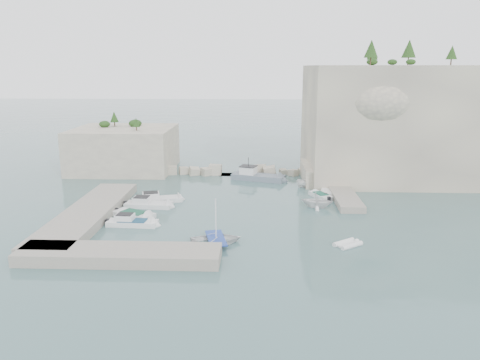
{
  "coord_description": "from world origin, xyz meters",
  "views": [
    {
      "loc": [
        2.26,
        -50.82,
        16.82
      ],
      "look_at": [
        0.0,
        6.0,
        3.0
      ],
      "focal_mm": 35.0,
      "sensor_mm": 36.0,
      "label": 1
    }
  ],
  "objects_px": {
    "tender_east_a": "(317,207)",
    "motorboat_c": "(134,217)",
    "tender_east_c": "(328,193)",
    "work_boat": "(258,180)",
    "tender_east_d": "(310,187)",
    "motorboat_a": "(158,202)",
    "rowboat": "(216,243)",
    "motorboat_d": "(133,226)",
    "inflatable_dinghy": "(348,246)",
    "motorboat_b": "(149,207)",
    "tender_east_b": "(320,198)"
  },
  "relations": [
    {
      "from": "tender_east_a",
      "to": "tender_east_b",
      "type": "bearing_deg",
      "value": -0.79
    },
    {
      "from": "motorboat_c",
      "to": "inflatable_dinghy",
      "type": "relative_size",
      "value": 1.95
    },
    {
      "from": "work_boat",
      "to": "motorboat_a",
      "type": "bearing_deg",
      "value": -118.13
    },
    {
      "from": "motorboat_c",
      "to": "inflatable_dinghy",
      "type": "distance_m",
      "value": 24.35
    },
    {
      "from": "tender_east_d",
      "to": "rowboat",
      "type": "bearing_deg",
      "value": 146.07
    },
    {
      "from": "motorboat_c",
      "to": "rowboat",
      "type": "distance_m",
      "value": 12.86
    },
    {
      "from": "motorboat_a",
      "to": "motorboat_b",
      "type": "height_order",
      "value": "same"
    },
    {
      "from": "motorboat_b",
      "to": "tender_east_a",
      "type": "relative_size",
      "value": 1.67
    },
    {
      "from": "motorboat_d",
      "to": "motorboat_b",
      "type": "bearing_deg",
      "value": 91.59
    },
    {
      "from": "motorboat_d",
      "to": "tender_east_a",
      "type": "bearing_deg",
      "value": 23.16
    },
    {
      "from": "motorboat_c",
      "to": "tender_east_d",
      "type": "distance_m",
      "value": 26.05
    },
    {
      "from": "motorboat_a",
      "to": "inflatable_dinghy",
      "type": "distance_m",
      "value": 25.79
    },
    {
      "from": "motorboat_b",
      "to": "tender_east_a",
      "type": "bearing_deg",
      "value": 6.05
    },
    {
      "from": "motorboat_d",
      "to": "tender_east_b",
      "type": "distance_m",
      "value": 24.91
    },
    {
      "from": "inflatable_dinghy",
      "to": "motorboat_a",
      "type": "bearing_deg",
      "value": 109.96
    },
    {
      "from": "tender_east_b",
      "to": "tender_east_a",
      "type": "bearing_deg",
      "value": 142.0
    },
    {
      "from": "motorboat_a",
      "to": "tender_east_c",
      "type": "distance_m",
      "value": 22.82
    },
    {
      "from": "tender_east_b",
      "to": "inflatable_dinghy",
      "type": "bearing_deg",
      "value": 156.45
    },
    {
      "from": "motorboat_c",
      "to": "tender_east_d",
      "type": "bearing_deg",
      "value": 60.22
    },
    {
      "from": "inflatable_dinghy",
      "to": "motorboat_c",
      "type": "bearing_deg",
      "value": 124.37
    },
    {
      "from": "motorboat_a",
      "to": "rowboat",
      "type": "bearing_deg",
      "value": -73.28
    },
    {
      "from": "motorboat_c",
      "to": "work_boat",
      "type": "bearing_deg",
      "value": 79.02
    },
    {
      "from": "motorboat_d",
      "to": "inflatable_dinghy",
      "type": "xyz_separation_m",
      "value": [
        22.3,
        -5.01,
        0.0
      ]
    },
    {
      "from": "motorboat_a",
      "to": "tender_east_d",
      "type": "bearing_deg",
      "value": 7.11
    },
    {
      "from": "motorboat_c",
      "to": "tender_east_b",
      "type": "xyz_separation_m",
      "value": [
        22.51,
        8.97,
        0.0
      ]
    },
    {
      "from": "motorboat_d",
      "to": "tender_east_a",
      "type": "height_order",
      "value": "tender_east_a"
    },
    {
      "from": "motorboat_b",
      "to": "tender_east_b",
      "type": "relative_size",
      "value": 1.49
    },
    {
      "from": "motorboat_c",
      "to": "tender_east_c",
      "type": "relative_size",
      "value": 1.05
    },
    {
      "from": "motorboat_d",
      "to": "work_boat",
      "type": "height_order",
      "value": "work_boat"
    },
    {
      "from": "inflatable_dinghy",
      "to": "tender_east_a",
      "type": "relative_size",
      "value": 0.75
    },
    {
      "from": "motorboat_a",
      "to": "inflatable_dinghy",
      "type": "relative_size",
      "value": 2.33
    },
    {
      "from": "tender_east_a",
      "to": "inflatable_dinghy",
      "type": "bearing_deg",
      "value": -161.28
    },
    {
      "from": "rowboat",
      "to": "tender_east_d",
      "type": "bearing_deg",
      "value": -40.26
    },
    {
      "from": "tender_east_a",
      "to": "motorboat_d",
      "type": "bearing_deg",
      "value": 122.17
    },
    {
      "from": "tender_east_a",
      "to": "motorboat_c",
      "type": "bearing_deg",
      "value": 114.11
    },
    {
      "from": "motorboat_c",
      "to": "motorboat_a",
      "type": "bearing_deg",
      "value": 102.88
    },
    {
      "from": "tender_east_a",
      "to": "motorboat_a",
      "type": "bearing_deg",
      "value": 97.28
    },
    {
      "from": "tender_east_a",
      "to": "rowboat",
      "type": "bearing_deg",
      "value": 149.76
    },
    {
      "from": "inflatable_dinghy",
      "to": "motorboat_b",
      "type": "bearing_deg",
      "value": 115.25
    },
    {
      "from": "motorboat_c",
      "to": "motorboat_b",
      "type": "distance_m",
      "value": 4.02
    },
    {
      "from": "rowboat",
      "to": "tender_east_a",
      "type": "distance_m",
      "value": 16.77
    },
    {
      "from": "tender_east_c",
      "to": "work_boat",
      "type": "bearing_deg",
      "value": 65.87
    },
    {
      "from": "motorboat_c",
      "to": "tender_east_c",
      "type": "distance_m",
      "value": 26.33
    },
    {
      "from": "motorboat_c",
      "to": "motorboat_a",
      "type": "height_order",
      "value": "motorboat_a"
    },
    {
      "from": "tender_east_d",
      "to": "motorboat_d",
      "type": "bearing_deg",
      "value": 123.08
    },
    {
      "from": "rowboat",
      "to": "motorboat_c",
      "type": "bearing_deg",
      "value": 39.59
    },
    {
      "from": "rowboat",
      "to": "work_boat",
      "type": "relative_size",
      "value": 0.56
    },
    {
      "from": "motorboat_c",
      "to": "motorboat_a",
      "type": "xyz_separation_m",
      "value": [
        1.52,
        6.26,
        0.0
      ]
    },
    {
      "from": "motorboat_c",
      "to": "work_boat",
      "type": "xyz_separation_m",
      "value": [
        14.29,
        18.6,
        0.0
      ]
    },
    {
      "from": "motorboat_a",
      "to": "rowboat",
      "type": "xyz_separation_m",
      "value": [
        8.69,
        -14.08,
        0.0
      ]
    }
  ]
}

